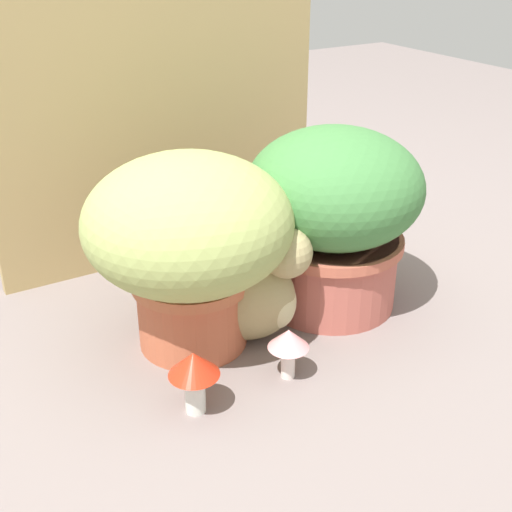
% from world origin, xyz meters
% --- Properties ---
extents(ground_plane, '(6.00, 6.00, 0.00)m').
position_xyz_m(ground_plane, '(0.00, 0.00, 0.00)').
color(ground_plane, slate).
extents(cardboard_backdrop, '(0.91, 0.03, 0.95)m').
position_xyz_m(cardboard_backdrop, '(0.05, 0.48, 0.47)').
color(cardboard_backdrop, tan).
rests_on(cardboard_backdrop, ground).
extents(grass_planter, '(0.44, 0.44, 0.43)m').
position_xyz_m(grass_planter, '(-0.09, 0.03, 0.26)').
color(grass_planter, '#B75B3D').
rests_on(grass_planter, ground).
extents(leafy_planter, '(0.41, 0.41, 0.44)m').
position_xyz_m(leafy_planter, '(0.27, 0.02, 0.24)').
color(leafy_planter, '#B2594D').
rests_on(leafy_planter, ground).
extents(cat, '(0.30, 0.36, 0.32)m').
position_xyz_m(cat, '(0.02, -0.01, 0.12)').
color(cat, tan).
rests_on(cat, ground).
extents(mushroom_ornament_red, '(0.10, 0.10, 0.13)m').
position_xyz_m(mushroom_ornament_red, '(-0.20, -0.19, 0.09)').
color(mushroom_ornament_red, silver).
rests_on(mushroom_ornament_red, ground).
extents(mushroom_ornament_pink, '(0.09, 0.09, 0.11)m').
position_xyz_m(mushroom_ornament_pink, '(0.01, -0.19, 0.08)').
color(mushroom_ornament_pink, silver).
rests_on(mushroom_ornament_pink, ground).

